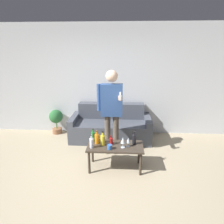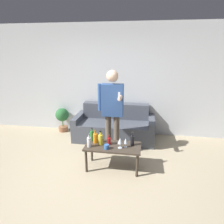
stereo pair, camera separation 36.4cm
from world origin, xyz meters
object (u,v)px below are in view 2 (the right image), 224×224
object	(u,v)px
coffee_table	(113,149)
person_standing_front	(112,106)
couch	(114,127)
bottle_orange	(109,141)

from	to	relation	value
coffee_table	person_standing_front	xyz separation A→B (m)	(-0.10, 0.55, 0.63)
couch	bottle_orange	bearing A→B (deg)	-86.07
couch	person_standing_front	bearing A→B (deg)	-85.20
couch	person_standing_front	world-z (taller)	person_standing_front
coffee_table	bottle_orange	size ratio (longest dim) A/B	5.77
person_standing_front	coffee_table	bearing A→B (deg)	-79.43
bottle_orange	coffee_table	bearing A→B (deg)	-28.22
bottle_orange	person_standing_front	distance (m)	0.71
coffee_table	bottle_orange	distance (m)	0.15
couch	coffee_table	xyz separation A→B (m)	(0.17, -1.30, 0.10)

